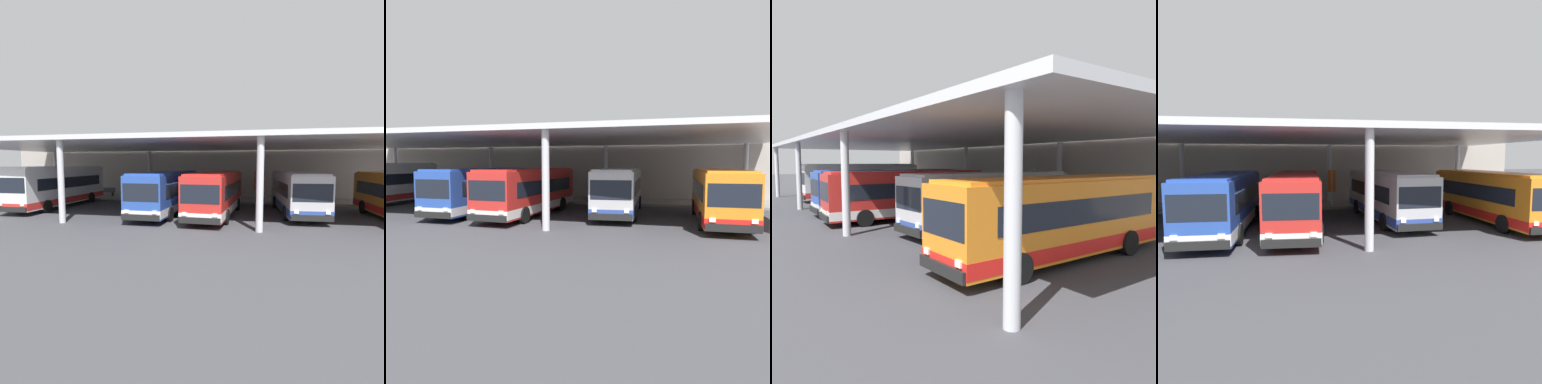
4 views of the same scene
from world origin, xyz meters
The scene contains 11 objects.
ground_plane centered at (0.00, 0.00, 0.00)m, with size 200.00×200.00×0.00m, color #3D3D42.
platform_kerb centered at (0.00, 11.75, 0.09)m, with size 42.00×4.50×0.18m, color gray.
station_building_facade centered at (0.00, 15.00, 3.31)m, with size 48.00×1.60×6.62m, color #ADA399.
canopy_shelter centered at (0.00, 5.50, 5.31)m, with size 40.00×17.00×5.55m.
bus_nearest_bay centered at (-11.15, 4.18, 1.84)m, with size 2.91×11.38×3.57m.
bus_second_bay centered at (-0.74, 2.68, 1.66)m, with size 2.83×10.57×3.17m.
bus_middle_bay centered at (3.12, 2.43, 1.66)m, with size 3.09×10.64×3.17m.
bus_far_bay centered at (8.93, 4.63, 1.66)m, with size 3.15×10.66×3.17m.
bench_waiting centered at (-10.63, 11.82, 0.66)m, with size 1.80×0.45×0.92m.
trash_bin centered at (-14.19, 11.81, 0.68)m, with size 0.52×0.52×0.98m.
banner_sign centered at (6.07, 10.94, 1.98)m, with size 0.70×0.12×3.20m.
Camera 1 is at (6.03, -19.32, 3.74)m, focal length 28.11 mm.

